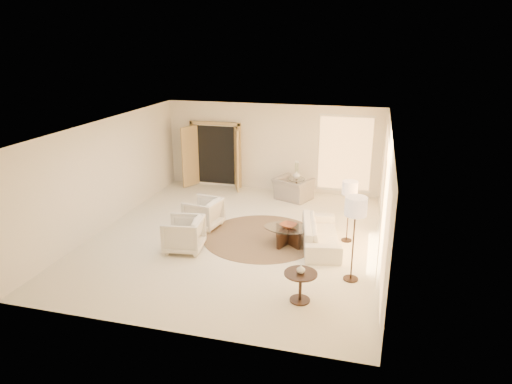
% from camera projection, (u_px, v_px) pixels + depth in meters
% --- Properties ---
extents(room, '(7.04, 8.04, 2.83)m').
position_uv_depth(room, '(236.00, 184.00, 10.97)').
color(room, '#F4EBCE').
rests_on(room, ground).
extents(windows_right, '(0.10, 6.40, 2.40)m').
position_uv_depth(windows_right, '(384.00, 197.00, 10.24)').
color(windows_right, '#F1AF60').
rests_on(windows_right, room).
extents(window_back_corner, '(1.70, 0.10, 2.40)m').
position_uv_depth(window_back_corner, '(345.00, 154.00, 14.05)').
color(window_back_corner, '#F1AF60').
rests_on(window_back_corner, room).
extents(curtains_right, '(0.06, 5.20, 2.60)m').
position_uv_depth(curtains_right, '(381.00, 187.00, 11.09)').
color(curtains_right, '#C8B489').
rests_on(curtains_right, room).
extents(french_doors, '(1.95, 0.66, 2.16)m').
position_uv_depth(french_doors, '(215.00, 155.00, 15.03)').
color(french_doors, tan).
rests_on(french_doors, room).
extents(area_rug, '(3.57, 3.57, 0.01)m').
position_uv_depth(area_rug, '(262.00, 237.00, 11.41)').
color(area_rug, '#3E2C1D').
rests_on(area_rug, room).
extents(sofa, '(1.20, 2.22, 0.61)m').
position_uv_depth(sofa, '(321.00, 234.00, 10.87)').
color(sofa, silver).
rests_on(sofa, room).
extents(armchair_left, '(0.91, 0.96, 0.86)m').
position_uv_depth(armchair_left, '(203.00, 212.00, 11.90)').
color(armchair_left, silver).
rests_on(armchair_left, room).
extents(armchair_right, '(0.90, 0.95, 0.88)m').
position_uv_depth(armchair_right, '(184.00, 233.00, 10.59)').
color(armchair_right, silver).
rests_on(armchair_right, room).
extents(accent_chair, '(1.23, 1.04, 0.91)m').
position_uv_depth(accent_chair, '(293.00, 185.00, 13.98)').
color(accent_chair, gray).
rests_on(accent_chair, room).
extents(coffee_table, '(1.40, 1.40, 0.43)m').
position_uv_depth(coffee_table, '(288.00, 233.00, 10.97)').
color(coffee_table, black).
rests_on(coffee_table, room).
extents(end_table, '(0.62, 0.62, 0.59)m').
position_uv_depth(end_table, '(300.00, 282.00, 8.51)').
color(end_table, black).
rests_on(end_table, room).
extents(side_table, '(0.52, 0.52, 0.61)m').
position_uv_depth(side_table, '(296.00, 186.00, 14.19)').
color(side_table, black).
rests_on(side_table, room).
extents(floor_lamp_near, '(0.37, 0.37, 1.53)m').
position_uv_depth(floor_lamp_near, '(350.00, 191.00, 10.80)').
color(floor_lamp_near, black).
rests_on(floor_lamp_near, room).
extents(floor_lamp_far, '(0.44, 0.44, 1.80)m').
position_uv_depth(floor_lamp_far, '(356.00, 210.00, 8.92)').
color(floor_lamp_far, black).
rests_on(floor_lamp_far, room).
extents(bowl, '(0.49, 0.49, 0.09)m').
position_uv_depth(bowl, '(288.00, 225.00, 10.91)').
color(bowl, brown).
rests_on(bowl, coffee_table).
extents(end_vase, '(0.17, 0.17, 0.17)m').
position_uv_depth(end_vase, '(301.00, 269.00, 8.43)').
color(end_vase, silver).
rests_on(end_vase, end_table).
extents(side_vase, '(0.30, 0.30, 0.24)m').
position_uv_depth(side_vase, '(297.00, 175.00, 14.08)').
color(side_vase, silver).
rests_on(side_vase, side_table).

